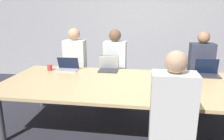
{
  "coord_description": "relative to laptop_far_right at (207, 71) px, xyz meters",
  "views": [
    {
      "loc": [
        0.07,
        -2.91,
        1.69
      ],
      "look_at": [
        -0.38,
        0.1,
        0.87
      ],
      "focal_mm": 35.0,
      "sensor_mm": 36.0,
      "label": 1
    }
  ],
  "objects": [
    {
      "name": "laptop_near_midright",
      "position": [
        -0.66,
        -1.17,
        0.0
      ],
      "size": [
        0.31,
        0.25,
        0.26
      ],
      "rotation": [
        0.0,
        0.0,
        3.14
      ],
      "color": "#B7B7BC",
      "rests_on": "conference_table"
    },
    {
      "name": "person_far_right",
      "position": [
        -0.01,
        0.38,
        -0.13
      ],
      "size": [
        0.4,
        0.24,
        1.37
      ],
      "color": "#2D2D38",
      "rests_on": "ground_plane"
    },
    {
      "name": "laptop_far_right",
      "position": [
        0.0,
        0.0,
        0.0
      ],
      "size": [
        0.35,
        0.25,
        0.25
      ],
      "color": "#333338",
      "rests_on": "conference_table"
    },
    {
      "name": "laptop_far_left",
      "position": [
        -2.25,
        -0.03,
        -0.01
      ],
      "size": [
        0.36,
        0.22,
        0.22
      ],
      "color": "#B7B7BC",
      "rests_on": "conference_table"
    },
    {
      "name": "conference_table",
      "position": [
        -1.05,
        -0.55,
        -0.12
      ],
      "size": [
        3.86,
        1.51,
        0.72
      ],
      "color": "#D6B77F",
      "rests_on": "ground_plane"
    },
    {
      "name": "person_near_midright",
      "position": [
        -0.7,
        -1.57,
        -0.13
      ],
      "size": [
        0.4,
        0.24,
        1.37
      ],
      "rotation": [
        0.0,
        0.0,
        3.14
      ],
      "color": "#2D2D38",
      "rests_on": "ground_plane"
    },
    {
      "name": "curtain_wall",
      "position": [
        -1.05,
        1.93,
        0.61
      ],
      "size": [
        12.0,
        0.06,
        2.8
      ],
      "color": "#ADADB2",
      "rests_on": "ground_plane"
    },
    {
      "name": "person_far_midleft",
      "position": [
        -1.5,
        0.39,
        -0.12
      ],
      "size": [
        0.4,
        0.24,
        1.39
      ],
      "color": "#2D2D38",
      "rests_on": "ground_plane"
    },
    {
      "name": "cup_far_right",
      "position": [
        -0.26,
        -0.04,
        -0.04
      ],
      "size": [
        0.09,
        0.09,
        0.08
      ],
      "color": "red",
      "rests_on": "conference_table"
    },
    {
      "name": "person_far_left",
      "position": [
        -2.28,
        0.46,
        -0.11
      ],
      "size": [
        0.4,
        0.24,
        1.4
      ],
      "color": "#2D2D38",
      "rests_on": "ground_plane"
    },
    {
      "name": "ground_plane",
      "position": [
        -1.05,
        -0.55,
        -0.79
      ],
      "size": [
        24.0,
        24.0,
        0.0
      ],
      "primitive_type": "plane",
      "color": "#2D2D38"
    },
    {
      "name": "laptop_far_midleft",
      "position": [
        -1.56,
        0.06,
        0.0
      ],
      "size": [
        0.32,
        0.27,
        0.26
      ],
      "color": "#333338",
      "rests_on": "conference_table"
    },
    {
      "name": "stapler",
      "position": [
        -0.66,
        -0.62,
        -0.05
      ],
      "size": [
        0.12,
        0.15,
        0.05
      ],
      "rotation": [
        0.0,
        0.0,
        -0.58
      ],
      "color": "black",
      "rests_on": "conference_table"
    },
    {
      "name": "cup_far_left",
      "position": [
        -2.55,
        -0.08,
        -0.03
      ],
      "size": [
        0.08,
        0.08,
        0.09
      ],
      "color": "red",
      "rests_on": "conference_table"
    }
  ]
}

